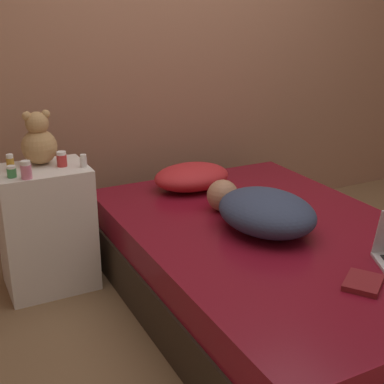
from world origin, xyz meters
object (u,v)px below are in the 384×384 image
object	(u,v)px
teddy_bear	(39,141)
bottle_amber	(10,163)
pillow	(192,177)
bottle_white	(83,161)
bottle_pink	(26,170)
person_lying	(262,210)
bottle_red	(62,159)
bottle_green	(12,172)
book	(363,283)

from	to	relation	value
teddy_bear	bottle_amber	world-z (taller)	teddy_bear
pillow	bottle_white	xyz separation A→B (m)	(-0.68, -0.08, 0.21)
bottle_pink	bottle_amber	bearing A→B (deg)	107.31
person_lying	bottle_red	xyz separation A→B (m)	(-0.83, 0.68, 0.20)
person_lying	bottle_white	size ratio (longest dim) A/B	10.70
pillow	teddy_bear	xyz separation A→B (m)	(-0.87, 0.08, 0.31)
teddy_bear	bottle_green	distance (m)	0.26
pillow	bottle_pink	size ratio (longest dim) A/B	5.21
pillow	bottle_amber	size ratio (longest dim) A/B	5.23
bottle_red	bottle_green	xyz separation A→B (m)	(-0.27, -0.07, -0.01)
teddy_bear	book	xyz separation A→B (m)	(0.96, -1.45, -0.37)
person_lying	bottle_pink	distance (m)	1.19
teddy_bear	bottle_pink	xyz separation A→B (m)	(-0.12, -0.22, -0.08)
bottle_green	teddy_bear	bearing A→B (deg)	43.29
bottle_green	person_lying	bearing A→B (deg)	-29.15
bottle_green	bottle_red	bearing A→B (deg)	14.35
book	bottle_red	bearing A→B (deg)	122.96
pillow	teddy_bear	world-z (taller)	teddy_bear
teddy_bear	bottle_red	world-z (taller)	teddy_bear
bottle_pink	bottle_white	bearing A→B (deg)	11.19
teddy_bear	bottle_amber	xyz separation A→B (m)	(-0.17, -0.06, -0.08)
bottle_pink	person_lying	bearing A→B (deg)	-28.24
pillow	teddy_bear	bearing A→B (deg)	174.56
teddy_bear	bottle_pink	world-z (taller)	teddy_bear
bottle_amber	bottle_red	size ratio (longest dim) A/B	1.12
bottle_amber	book	distance (m)	1.81
person_lying	teddy_bear	world-z (taller)	teddy_bear
teddy_bear	bottle_white	xyz separation A→B (m)	(0.19, -0.16, -0.09)
bottle_amber	bottle_green	bearing A→B (deg)	-96.78
pillow	bottle_pink	world-z (taller)	bottle_pink
book	teddy_bear	bearing A→B (deg)	123.70
book	bottle_white	bearing A→B (deg)	121.13
person_lying	bottle_amber	size ratio (longest dim) A/B	8.04
bottle_red	bottle_white	size ratio (longest dim) A/B	1.19
person_lying	bottle_red	size ratio (longest dim) A/B	9.00
bottle_amber	bottle_green	world-z (taller)	bottle_amber
teddy_bear	bottle_pink	size ratio (longest dim) A/B	3.19
person_lying	teddy_bear	distance (m)	1.24
bottle_pink	book	xyz separation A→B (m)	(1.08, -1.22, -0.29)
bottle_red	bottle_white	bearing A→B (deg)	-33.06
bottle_green	bottle_white	distance (m)	0.37
bottle_pink	bottle_red	bearing A→B (deg)	30.99
pillow	bottle_white	size ratio (longest dim) A/B	6.95
person_lying	teddy_bear	size ratio (longest dim) A/B	2.51
teddy_bear	bottle_green	xyz separation A→B (m)	(-0.18, -0.17, -0.10)
bottle_amber	bottle_green	xyz separation A→B (m)	(-0.01, -0.10, -0.02)
bottle_white	person_lying	bearing A→B (deg)	-40.27
pillow	bottle_pink	xyz separation A→B (m)	(-0.99, -0.14, 0.23)
bottle_red	person_lying	bearing A→B (deg)	-39.48
pillow	bottle_white	distance (m)	0.72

